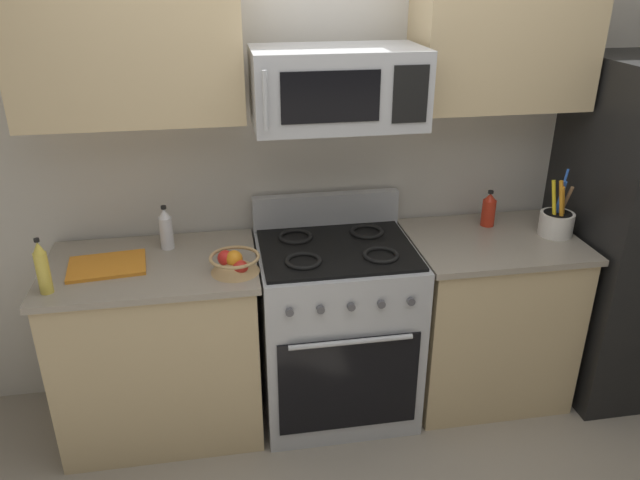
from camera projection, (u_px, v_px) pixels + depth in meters
name	position (u px, v px, depth m)	size (l,w,h in m)	color
wall_back	(323.00, 149.00, 3.15)	(8.00, 0.10, 2.60)	beige
counter_left	(161.00, 346.00, 3.01)	(0.97, 0.65, 0.91)	tan
range_oven	(336.00, 327.00, 3.14)	(0.76, 0.70, 1.09)	#B2B5BA
counter_right	(485.00, 316.00, 3.27)	(0.84, 0.65, 0.91)	tan
microwave	(337.00, 87.00, 2.67)	(0.74, 0.44, 0.34)	#B2B5BA
upper_cabinets_left	(126.00, 44.00, 2.59)	(0.96, 0.34, 0.66)	tan
upper_cabinets_right	(504.00, 36.00, 2.85)	(0.83, 0.34, 0.66)	tan
utensil_crock	(556.00, 222.00, 3.10)	(0.17, 0.17, 0.34)	white
fruit_basket	(234.00, 262.00, 2.74)	(0.23, 0.23, 0.10)	tan
apple_loose	(240.00, 268.00, 2.71)	(0.07, 0.07, 0.07)	red
cutting_board	(107.00, 266.00, 2.79)	(0.34, 0.25, 0.02)	orange
bottle_oil	(42.00, 268.00, 2.53)	(0.06, 0.06, 0.25)	gold
bottle_hot_sauce	(489.00, 210.00, 3.20)	(0.07, 0.07, 0.19)	red
bottle_vinegar	(166.00, 229.00, 2.94)	(0.06, 0.06, 0.22)	silver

